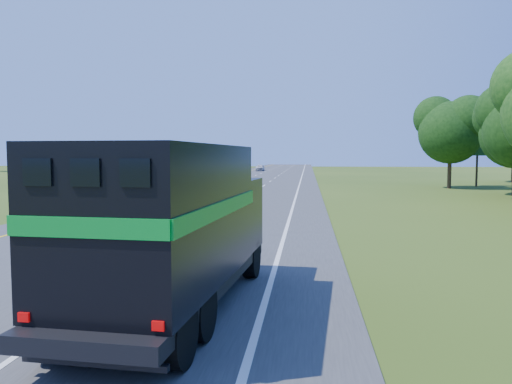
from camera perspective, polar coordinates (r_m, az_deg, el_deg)
road at (r=46.36m, az=-2.01°, el=0.26°), size 15.00×260.00×0.04m
lane_markings at (r=46.35m, az=-2.01°, el=0.29°), size 11.15×260.00×0.01m
horse_truck at (r=10.21m, az=-9.41°, el=-3.57°), size 2.95×7.77×3.37m
white_suv at (r=33.09m, az=-12.22°, el=0.07°), size 3.15×6.19×1.67m
far_car at (r=101.38m, az=0.47°, el=2.81°), size 1.65×4.06×1.38m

